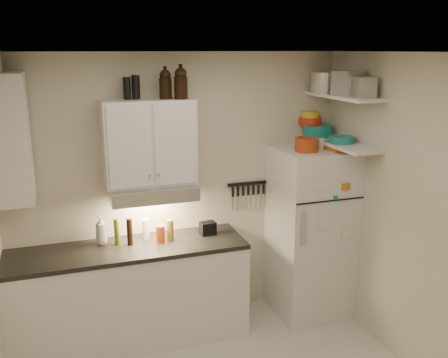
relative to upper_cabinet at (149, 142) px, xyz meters
name	(u,v)px	position (x,y,z in m)	size (l,w,h in m)	color
ceiling	(233,51)	(0.30, -1.33, 0.78)	(3.20, 3.00, 0.02)	white
back_wall	(179,191)	(0.30, 0.18, -0.53)	(3.20, 0.02, 2.60)	beige
right_wall	(425,223)	(1.91, -1.33, -0.53)	(0.02, 3.00, 2.60)	beige
base_cabinet	(130,296)	(-0.25, -0.14, -1.39)	(2.10, 0.60, 0.88)	white
countertop	(128,249)	(-0.25, -0.14, -0.93)	(2.10, 0.62, 0.04)	black
upper_cabinet	(149,142)	(0.00, 0.00, 0.00)	(0.80, 0.33, 0.75)	white
side_cabinet	(7,138)	(-1.14, -0.14, 0.12)	(0.33, 0.55, 1.00)	white
range_hood	(152,191)	(0.00, -0.06, -0.44)	(0.76, 0.46, 0.12)	silver
fridge	(310,232)	(1.55, -0.18, -0.98)	(0.70, 0.68, 1.70)	silver
shelf_hi	(343,96)	(1.75, -0.31, 0.38)	(0.30, 0.95, 0.03)	white
shelf_lo	(341,144)	(1.75, -0.31, -0.07)	(0.30, 0.95, 0.03)	white
knife_strip	(248,184)	(1.00, 0.15, -0.51)	(0.42, 0.02, 0.03)	black
dutch_oven	(306,145)	(1.42, -0.26, -0.06)	(0.22, 0.22, 0.13)	#9B3412
book_stack	(337,146)	(1.71, -0.32, -0.09)	(0.18, 0.22, 0.08)	#BD7217
spice_jar	(321,144)	(1.60, -0.21, -0.07)	(0.06, 0.06, 0.10)	silver
stock_pot	(325,83)	(1.70, -0.06, 0.49)	(0.27, 0.27, 0.19)	silver
tin_a	(348,83)	(1.72, -0.41, 0.50)	(0.22, 0.20, 0.22)	#AAAAAD
tin_b	(363,87)	(1.77, -0.59, 0.48)	(0.17, 0.17, 0.17)	#AAAAAD
bowl_teal	(318,131)	(1.70, 0.04, 0.01)	(0.29, 0.29, 0.11)	#167977
bowl_orange	(310,121)	(1.65, 0.12, 0.10)	(0.23, 0.23, 0.07)	red
bowl_yellow	(310,114)	(1.65, 0.12, 0.16)	(0.18, 0.18, 0.06)	gold
plates	(341,139)	(1.74, -0.34, -0.02)	(0.24, 0.24, 0.06)	#167977
growler_a	(165,84)	(0.16, -0.02, 0.50)	(0.11, 0.11, 0.26)	black
growler_b	(181,83)	(0.28, -0.07, 0.51)	(0.12, 0.12, 0.28)	black
thermos_a	(136,87)	(-0.09, 0.05, 0.48)	(0.07, 0.07, 0.20)	black
thermos_b	(127,88)	(-0.17, 0.03, 0.47)	(0.07, 0.07, 0.19)	black
soap_bottle	(101,228)	(-0.46, 0.02, -0.76)	(0.11, 0.11, 0.30)	white
pepper_mill	(170,230)	(0.14, -0.10, -0.81)	(0.06, 0.06, 0.20)	brown
oil_bottle	(117,232)	(-0.33, -0.04, -0.78)	(0.05, 0.05, 0.24)	#5D6218
vinegar_bottle	(130,232)	(-0.22, -0.09, -0.78)	(0.05, 0.05, 0.25)	black
clear_bottle	(146,229)	(-0.06, 0.01, -0.81)	(0.06, 0.06, 0.19)	silver
red_jar	(160,234)	(0.05, -0.12, -0.83)	(0.08, 0.08, 0.16)	#9B3412
caddy	(208,228)	(0.51, -0.07, -0.84)	(0.14, 0.10, 0.12)	black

